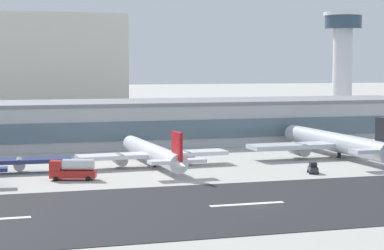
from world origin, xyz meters
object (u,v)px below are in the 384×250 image
at_px(terminal_building, 126,122).
at_px(control_tower, 343,56).
at_px(service_baggage_tug_1, 313,168).
at_px(service_fuel_truck_0, 73,169).
at_px(airliner_black_tail_gate_2, 339,143).
at_px(airliner_red_tail_gate_1, 154,154).

distance_m(terminal_building, control_tower, 92.27).
bearing_deg(service_baggage_tug_1, terminal_building, -141.37).
relative_size(service_fuel_truck_0, service_baggage_tug_1, 2.53).
bearing_deg(service_fuel_truck_0, service_baggage_tug_1, -169.79).
bearing_deg(terminal_building, airliner_black_tail_gate_2, -44.70).
relative_size(control_tower, airliner_black_tail_gate_2, 0.79).
bearing_deg(airliner_red_tail_gate_1, airliner_black_tail_gate_2, -90.05).
distance_m(control_tower, service_baggage_tug_1, 113.65).
height_order(terminal_building, airliner_red_tail_gate_1, terminal_building).
distance_m(terminal_building, airliner_red_tail_gate_1, 44.49).
height_order(control_tower, service_fuel_truck_0, control_tower).
relative_size(airliner_red_tail_gate_1, service_fuel_truck_0, 4.77).
distance_m(terminal_building, service_fuel_truck_0, 60.09).
bearing_deg(service_baggage_tug_1, airliner_black_tail_gate_2, 156.14).
bearing_deg(airliner_black_tail_gate_2, terminal_building, 43.87).
height_order(control_tower, airliner_red_tail_gate_1, control_tower).
bearing_deg(service_fuel_truck_0, airliner_black_tail_gate_2, -150.51).
distance_m(airliner_red_tail_gate_1, service_fuel_truck_0, 21.93).
xyz_separation_m(terminal_building, service_baggage_tug_1, (26.15, -61.50, -4.85)).
height_order(terminal_building, service_baggage_tug_1, terminal_building).
xyz_separation_m(airliner_black_tail_gate_2, service_baggage_tug_1, (-16.16, -19.63, -2.32)).
relative_size(airliner_black_tail_gate_2, service_baggage_tug_1, 14.44).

